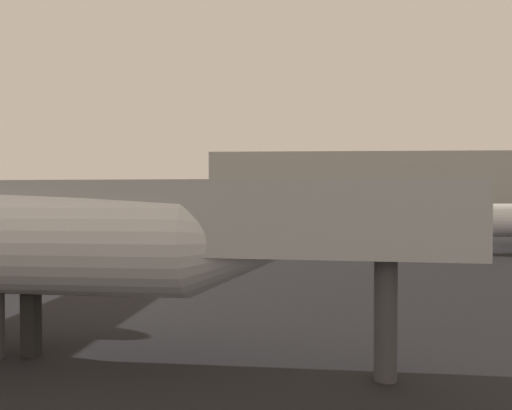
# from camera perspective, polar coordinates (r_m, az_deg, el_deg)

# --- Properties ---
(airplane_distant) EXTENTS (24.40, 20.24, 8.76)m
(airplane_distant) POSITION_cam_1_polar(r_m,az_deg,el_deg) (110.60, -23.86, -0.21)
(airplane_distant) COLOR silver
(airplane_distant) RESTS_ON ground_plane
(jet_bridge) EXTENTS (21.09, 4.26, 6.32)m
(jet_bridge) POSITION_cam_1_polar(r_m,az_deg,el_deg) (17.35, -15.36, -1.66)
(jet_bridge) COLOR #B2B7BC
(jet_bridge) RESTS_ON ground_plane
(terminal_building) EXTENTS (69.19, 23.01, 14.86)m
(terminal_building) POSITION_cam_1_polar(r_m,az_deg,el_deg) (123.73, 11.57, 2.08)
(terminal_building) COLOR #B7B7B2
(terminal_building) RESTS_ON ground_plane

